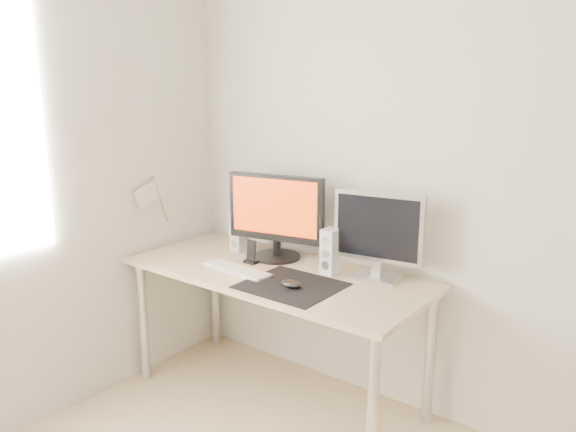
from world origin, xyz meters
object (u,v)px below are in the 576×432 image
Objects in this scene: desk at (276,285)px; speaker_left at (239,231)px; main_monitor at (276,214)px; phone_dock at (251,256)px; keyboard at (236,269)px; mouse at (291,284)px; second_monitor at (378,232)px; speaker_right at (330,251)px.

speaker_left is (-0.38, 0.14, 0.19)m from desk.
main_monitor is 4.34× the size of phone_dock.
desk is 3.75× the size of keyboard.
second_monitor is at bearing 55.08° from mouse.
keyboard is at bearing -146.76° from speaker_right.
speaker_left is 0.63m from speaker_right.
phone_dock reaches higher than mouse.
phone_dock is (-0.06, -0.14, -0.22)m from main_monitor.
speaker_left is 0.54× the size of keyboard.
mouse reaches higher than keyboard.
mouse is 0.29m from desk.
mouse is 0.07× the size of desk.
desk is 0.22m from phone_dock.
speaker_right is at bearing 85.21° from mouse.
mouse reaches higher than desk.
desk is 3.55× the size of second_monitor.
keyboard is (-0.63, -0.33, -0.23)m from second_monitor.
main_monitor reaches higher than second_monitor.
second_monitor is at bearing 15.93° from phone_dock.
main_monitor is at bearing 128.29° from desk.
keyboard reaches higher than desk.
speaker_right reaches higher than mouse.
desk is at bearing -20.14° from speaker_left.
main_monitor is at bearing 136.96° from mouse.
main_monitor reaches higher than desk.
second_monitor is at bearing 27.78° from keyboard.
desk is at bearing -5.41° from phone_dock.
second_monitor is 0.71m from phone_dock.
speaker_left is at bearing 129.65° from keyboard.
speaker_right is (-0.23, -0.07, -0.13)m from second_monitor.
speaker_left is (-0.60, 0.30, 0.09)m from mouse.
phone_dock is (-0.02, 0.15, 0.03)m from keyboard.
keyboard is (-0.16, -0.13, 0.09)m from desk.
main_monitor is (-0.34, 0.32, 0.23)m from mouse.
speaker_right reaches higher than keyboard.
main_monitor is 0.26m from phone_dock.
speaker_right is 0.49m from keyboard.
main_monitor is 0.38m from keyboard.
speaker_left is 1.83× the size of phone_dock.
keyboard is at bearing -50.35° from speaker_left.
mouse is 0.86× the size of phone_dock.
keyboard is at bearing -152.22° from second_monitor.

